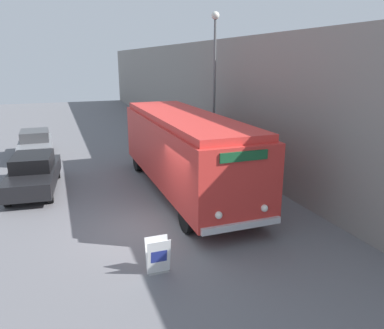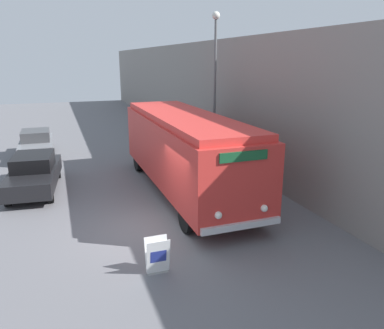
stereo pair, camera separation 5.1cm
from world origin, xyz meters
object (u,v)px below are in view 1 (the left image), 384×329
Objects in this scene: sign_board at (158,256)px; parked_car_mid at (36,144)px; parked_car_near at (34,173)px; streetlamp at (215,73)px; vintage_bus at (185,148)px.

parked_car_mid reaches higher than sign_board.
parked_car_near is at bearing 112.10° from sign_board.
streetlamp is 1.56× the size of parked_car_near.
vintage_bus is at bearing 64.55° from sign_board.
sign_board is 0.20× the size of parked_car_near.
sign_board is 10.64m from streetlamp.
parked_car_mid is (-8.42, 5.56, -3.95)m from streetlamp.
parked_car_mid is (-0.11, 6.03, -0.01)m from parked_car_near.
vintage_bus reaches higher than parked_car_mid.
parked_car_near reaches higher than parked_car_mid.
parked_car_near is at bearing -88.87° from parked_car_mid.
vintage_bus is 1.38× the size of streetlamp.
streetlamp is at bearing 8.97° from parked_car_near.
parked_car_mid is (-3.30, 13.87, 0.29)m from sign_board.
vintage_bus reaches higher than parked_car_near.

